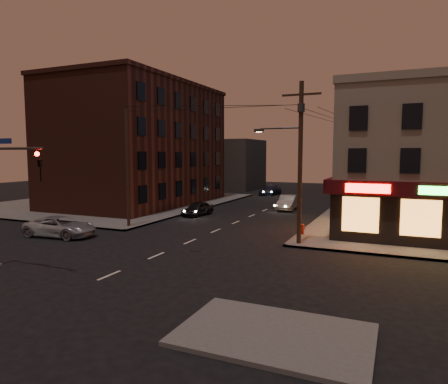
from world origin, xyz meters
The scene contains 14 objects.
ground centered at (0.00, 0.00, 0.00)m, with size 120.00×120.00×0.00m, color black.
sidewalk_nw centered at (-18.00, 19.00, 0.07)m, with size 24.00×28.00×0.15m, color #514F4C.
brick_apartment centered at (-14.50, 19.00, 6.65)m, with size 12.00×20.00×13.00m, color #4B2018.
bg_building_ne_a centered at (14.00, 38.00, 3.50)m, with size 10.00×12.00×7.00m, color #3F3D3A.
bg_building_nw centered at (-13.00, 42.00, 4.00)m, with size 9.00×10.00×8.00m, color #3F3D3A.
bg_building_ne_b centered at (12.00, 52.00, 3.00)m, with size 8.00×8.00×6.00m, color #3F3D3A.
utility_pole_main centered at (6.68, 5.80, 5.76)m, with size 4.20×0.44×10.00m.
utility_pole_far centered at (6.80, 32.00, 4.65)m, with size 0.26×0.26×9.00m, color #382619.
utility_pole_west centered at (-6.80, 6.50, 4.65)m, with size 0.24×0.24×9.00m, color #382619.
suv_cross centered at (-9.04, 1.78, 0.70)m, with size 2.32×5.04×1.40m, color #9799A0.
sedan_near centered at (-4.67, 14.07, 0.65)m, with size 1.54×3.82×1.30m, color black.
sedan_mid centered at (2.04, 21.31, 0.75)m, with size 1.58×4.54×1.50m, color gray.
sedan_far centered at (-3.99, 34.88, 0.67)m, with size 1.89×4.64×1.35m, color #1C2338.
fire_hydrant centered at (6.40, 8.66, 0.55)m, with size 0.32×0.32×0.74m.
Camera 1 is at (12.40, -18.71, 5.76)m, focal length 32.00 mm.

